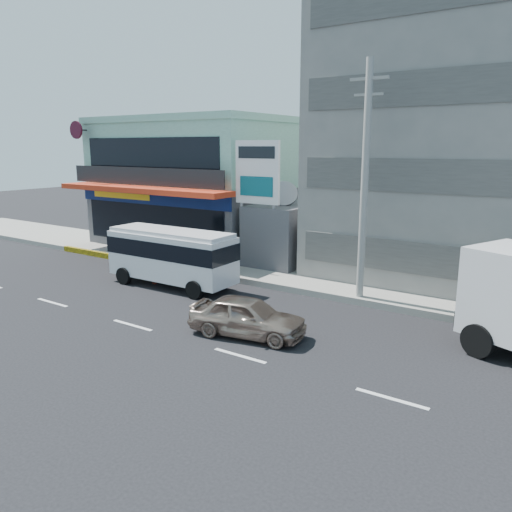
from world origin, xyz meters
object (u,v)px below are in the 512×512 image
Objects in this scene: satellite_dish at (284,204)px; minibus at (171,253)px; concrete_building at (506,138)px; motorcycle_rider at (148,268)px; shop_building at (204,186)px; utility_pole_near at (365,183)px; billboard at (257,180)px; sedan at (247,316)px.

satellite_dish is 0.23× the size of minibus.
concrete_building is 7.52× the size of motorcycle_rider.
shop_building is 0.77× the size of concrete_building.
shop_building is 8.27× the size of satellite_dish.
concrete_building is 8.79m from utility_pole_near.
shop_building is 1.80× the size of billboard.
minibus reaches higher than motorcycle_rider.
billboard is 3.24× the size of motorcycle_rider.
motorcycle_rider reaches higher than sedan.
concrete_building reaches higher than utility_pole_near.
billboard is 9.88m from sedan.
shop_building reaches higher than motorcycle_rider.
satellite_dish is at bearing 67.98° from minibus.
shop_building is at bearing 154.94° from utility_pole_near.
motorcycle_rider is (-10.00, -2.69, -4.45)m from utility_pole_near.
utility_pole_near reaches higher than sedan.
utility_pole_near reaches higher than billboard.
motorcycle_rider is at bearing -164.95° from utility_pole_near.
satellite_dish reaches higher than motorcycle_rider.
minibus is (-12.50, -10.17, -5.36)m from concrete_building.
utility_pole_near is (6.00, -3.60, 1.57)m from satellite_dish.
shop_building is at bearing 113.42° from motorcycle_rider.
billboard reaches higher than satellite_dish.
concrete_building reaches higher than minibus.
satellite_dish reaches higher than minibus.
concrete_building is (18.00, 1.05, 3.00)m from shop_building.
utility_pole_near reaches higher than minibus.
concrete_building reaches higher than shop_building.
concrete_building is at bearing 62.24° from utility_pole_near.
sedan is (12.19, -12.36, -3.28)m from shop_building.
shop_building reaches higher than billboard.
utility_pole_near is at bearing -25.06° from shop_building.
minibus is at bearing -114.54° from billboard.
minibus is at bearing -58.88° from shop_building.
concrete_building is at bearing 36.32° from motorcycle_rider.
minibus is (5.50, -9.12, -2.36)m from shop_building.
billboard reaches higher than motorcycle_rider.
satellite_dish is 0.15× the size of utility_pole_near.
shop_building is at bearing 121.12° from minibus.
concrete_building is at bearing 3.35° from shop_building.
utility_pole_near is (14.00, -6.55, 1.15)m from shop_building.
billboard is 6.75m from utility_pole_near.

